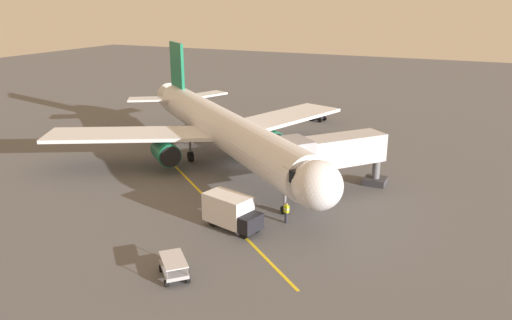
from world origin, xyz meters
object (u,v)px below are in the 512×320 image
object	(u,v)px
jet_bridge	(326,153)
belt_loader_portside	(317,116)
airplane	(222,128)
baggage_cart_near_nose	(174,268)
box_truck_starboard_side	(232,212)
ground_crew_marshaller	(286,212)
ground_crew_wing_walker	(305,169)

from	to	relation	value
jet_bridge	belt_loader_portside	world-z (taller)	jet_bridge
airplane	belt_loader_portside	world-z (taller)	airplane
airplane	belt_loader_portside	xyz separation A→B (m)	(-2.46, -23.56, -3.29)
airplane	baggage_cart_near_nose	xyz separation A→B (m)	(-7.97, 20.76, -3.35)
baggage_cart_near_nose	box_truck_starboard_side	distance (m)	7.76
ground_crew_marshaller	belt_loader_portside	world-z (taller)	belt_loader_portside
jet_bridge	ground_crew_wing_walker	xyz separation A→B (m)	(3.04, -3.14, -2.88)
jet_bridge	box_truck_starboard_side	size ratio (longest dim) A/B	2.02
baggage_cart_near_nose	belt_loader_portside	bearing A→B (deg)	-82.91
belt_loader_portside	baggage_cart_near_nose	bearing A→B (deg)	97.09
airplane	ground_crew_marshaller	bearing A→B (deg)	137.67
box_truck_starboard_side	airplane	bearing A→B (deg)	-58.46
jet_bridge	box_truck_starboard_side	world-z (taller)	jet_bridge
baggage_cart_near_nose	belt_loader_portside	xyz separation A→B (m)	(5.51, -44.32, 0.06)
baggage_cart_near_nose	box_truck_starboard_side	xyz separation A→B (m)	(-0.03, -7.72, 0.73)
belt_loader_portside	box_truck_starboard_side	size ratio (longest dim) A/B	0.95
ground_crew_wing_walker	baggage_cart_near_nose	distance (m)	20.85
ground_crew_wing_walker	box_truck_starboard_side	bearing A→B (deg)	85.34
belt_loader_portside	ground_crew_marshaller	bearing A→B (deg)	104.67
jet_bridge	ground_crew_wing_walker	world-z (taller)	jet_bridge
ground_crew_marshaller	belt_loader_portside	bearing A→B (deg)	-75.33
baggage_cart_near_nose	box_truck_starboard_side	size ratio (longest dim) A/B	0.57
ground_crew_wing_walker	belt_loader_portside	xyz separation A→B (m)	(6.61, -23.50, -0.17)
box_truck_starboard_side	ground_crew_wing_walker	bearing A→B (deg)	-94.66
ground_crew_marshaller	baggage_cart_near_nose	bearing A→B (deg)	72.15
box_truck_starboard_side	belt_loader_portside	bearing A→B (deg)	-81.39
airplane	box_truck_starboard_side	xyz separation A→B (m)	(-8.00, 13.04, -2.62)
jet_bridge	ground_crew_wing_walker	distance (m)	5.23
jet_bridge	baggage_cart_near_nose	bearing A→B (deg)	76.83
ground_crew_wing_walker	airplane	bearing A→B (deg)	0.35
airplane	ground_crew_wing_walker	size ratio (longest dim) A/B	19.75
baggage_cart_near_nose	belt_loader_portside	world-z (taller)	belt_loader_portside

